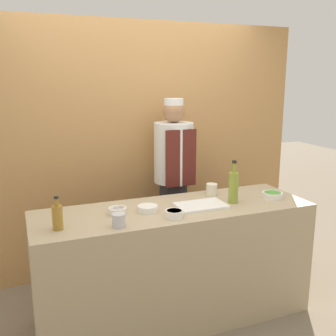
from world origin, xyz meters
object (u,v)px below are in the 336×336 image
Objects in this scene: sauce_bowl_purple at (118,211)px; sauce_bowl_green at (272,195)px; cup_cream at (212,189)px; chef_center at (174,182)px; bottle_vinegar at (57,217)px; cutting_board at (201,205)px; bottle_oil at (233,186)px; cup_steel at (119,220)px; sauce_bowl_brown at (148,208)px; sauce_bowl_yellow at (174,214)px.

sauce_bowl_green is at bearing -3.30° from sauce_bowl_purple.
sauce_bowl_purple is at bearing -167.71° from cup_cream.
sauce_bowl_green is at bearing -31.61° from cup_cream.
cup_cream is at bearing 148.39° from sauce_bowl_green.
cup_cream is 0.51m from chef_center.
sauce_bowl_purple is at bearing 18.59° from bottle_vinegar.
sauce_bowl_purple reaches higher than sauce_bowl_green.
bottle_oil reaches higher than cutting_board.
cup_steel reaches higher than sauce_bowl_green.
cup_cream is (0.22, 0.25, 0.04)m from cutting_board.
cup_steel is (0.38, -0.10, -0.04)m from bottle_vinegar.
cutting_board is 0.75m from chef_center.
bottle_vinegar is at bearing -161.41° from sauce_bowl_purple.
sauce_bowl_purple is at bearing 173.93° from cutting_board.
cutting_board is 0.31m from bottle_oil.
cutting_board is at bearing -5.95° from sauce_bowl_brown.
sauce_bowl_brown is 0.70m from bottle_oil.
sauce_bowl_purple is 0.34× the size of cutting_board.
cup_steel is at bearing -165.83° from cutting_board.
sauce_bowl_brown is at bearing -6.29° from sauce_bowl_purple.
sauce_bowl_purple is 0.08× the size of chef_center.
bottle_vinegar is at bearing 165.76° from cup_steel.
bottle_vinegar is (-0.78, 0.07, 0.06)m from sauce_bowl_yellow.
sauce_bowl_purple is at bearing 148.61° from sauce_bowl_yellow.
bottle_oil is (0.28, 0.00, 0.12)m from cutting_board.
sauce_bowl_yellow reaches higher than sauce_bowl_green.
cup_cream reaches higher than sauce_bowl_green.
cup_cream is (0.51, 0.40, 0.02)m from sauce_bowl_yellow.
sauce_bowl_purple is at bearing 175.83° from bottle_oil.
sauce_bowl_yellow is at bearing -55.24° from sauce_bowl_brown.
sauce_bowl_purple is at bearing -136.60° from chef_center.
cup_cream reaches higher than sauce_bowl_purple.
bottle_oil is at bearing 10.22° from cup_steel.
cup_cream is at bearing 18.31° from sauce_bowl_brown.
cup_steel reaches higher than sauce_bowl_purple.
sauce_bowl_brown is at bearing 124.76° from sauce_bowl_yellow.
chef_center is at bearing 106.43° from cup_cream.
cup_cream is 0.06× the size of chef_center.
sauce_bowl_green is 0.94m from chef_center.
bottle_oil reaches higher than sauce_bowl_purple.
sauce_bowl_green is 0.45× the size of cutting_board.
sauce_bowl_brown is at bearing 176.51° from bottle_oil.
cup_cream is at bearing -73.57° from chef_center.
sauce_bowl_brown is 1.58× the size of cup_cream.
sauce_bowl_yellow is at bearing -31.39° from sauce_bowl_purple.
sauce_bowl_yellow is at bearing 3.71° from cup_steel.
sauce_bowl_brown is at bearing 38.38° from cup_steel.
sauce_bowl_yellow is 0.32m from cutting_board.
bottle_vinegar is (-1.07, -0.08, 0.08)m from cutting_board.
cup_steel is (-1.34, -0.17, 0.02)m from sauce_bowl_green.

